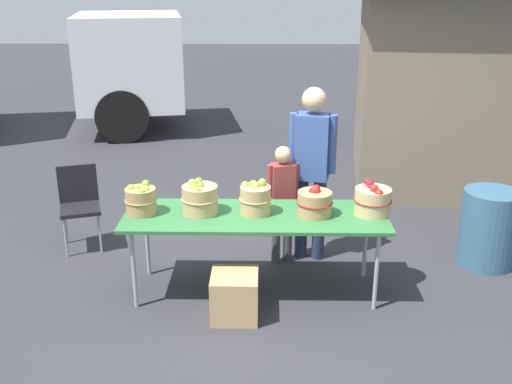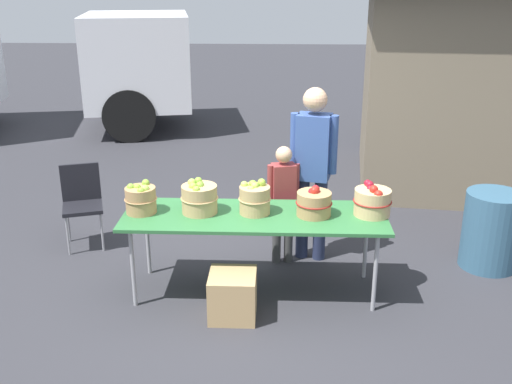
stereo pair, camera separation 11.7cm
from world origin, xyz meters
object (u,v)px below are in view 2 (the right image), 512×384
Objects in this scene: apple_basket_red_1 at (372,201)px; apple_basket_red_0 at (314,203)px; apple_basket_green_1 at (199,198)px; child_customer at (283,196)px; market_table at (255,219)px; vendor_adult at (313,161)px; apple_basket_green_0 at (141,199)px; trash_barrel at (491,230)px; apple_basket_green_2 at (255,198)px; produce_crate at (233,295)px; folding_chair at (82,199)px.

apple_basket_red_0 is at bearing -176.60° from apple_basket_red_1.
child_customer reaches higher than apple_basket_green_1.
vendor_adult is (0.53, 0.71, 0.31)m from market_table.
apple_basket_green_1 reaches higher than market_table.
apple_basket_green_0 is 2.02m from apple_basket_red_1.
trash_barrel is (1.26, 0.55, -0.49)m from apple_basket_red_1.
apple_basket_red_0 is 0.27× the size of child_customer.
apple_basket_red_1 is at bearing 2.21° from market_table.
apple_basket_green_2 reaches higher than produce_crate.
apple_basket_green_0 is at bearing 179.92° from apple_basket_red_0.
apple_basket_red_0 reaches higher than trash_barrel.
market_table is 1.03m from apple_basket_red_1.
apple_basket_green_2 is (1.00, 0.03, 0.01)m from apple_basket_green_0.
market_table is 8.03× the size of apple_basket_green_0.
apple_basket_red_1 is 0.96m from child_customer.
trash_barrel is at bearing 23.54° from apple_basket_red_1.
market_table is at bearing 69.20° from produce_crate.
vendor_adult is (1.02, 0.67, 0.14)m from apple_basket_green_1.
apple_basket_green_2 is at bearing 70.94° from produce_crate.
apple_basket_green_0 is 0.87× the size of apple_basket_green_1.
apple_basket_red_0 is at bearing -0.08° from apple_basket_green_0.
market_table is 7.54× the size of apple_basket_green_2.
apple_basket_red_1 is at bearing 129.73° from child_customer.
apple_basket_green_0 is at bearing 37.83° from vendor_adult.
child_customer is 1.57× the size of trash_barrel.
produce_crate is at bearing -110.80° from market_table.
apple_basket_green_1 is at bearing 176.01° from market_table.
apple_basket_green_2 is at bearing 92.00° from market_table.
folding_chair reaches higher than trash_barrel.
apple_basket_green_1 reaches higher than trash_barrel.
market_table is 7.22× the size of apple_basket_red_0.
apple_basket_green_0 is 1.51m from apple_basket_red_0.
market_table is 1.01m from apple_basket_green_0.
apple_basket_green_0 is (-1.00, 0.01, 0.17)m from market_table.
apple_basket_green_0 is 0.51m from apple_basket_green_1.
apple_basket_red_1 reaches higher than folding_chair.
trash_barrel reaches higher than produce_crate.
produce_crate is at bearing 71.91° from vendor_adult.
vendor_adult is 2.45m from folding_chair.
apple_basket_green_0 reaches higher than trash_barrel.
apple_basket_red_0 is 1.05m from produce_crate.
apple_basket_green_2 is 0.96× the size of apple_basket_red_0.
child_customer is 2.05m from trash_barrel.
folding_chair is 4.14m from trash_barrel.
apple_basket_red_1 reaches higher than apple_basket_red_0.
apple_basket_green_1 is at bearing -179.79° from apple_basket_red_1.
apple_basket_green_0 reaches higher than apple_basket_red_0.
apple_basket_green_2 is 2.09m from folding_chair.
vendor_adult is at bearing 58.48° from produce_crate.
apple_basket_green_2 is 0.35× the size of folding_chair.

